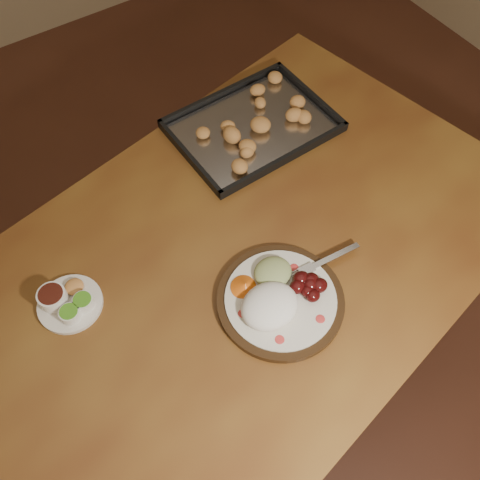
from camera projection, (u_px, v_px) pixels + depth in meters
ground at (218, 334)px, 1.94m from camera, size 4.00×4.00×0.00m
dining_table at (230, 285)px, 1.32m from camera, size 1.65×1.18×0.75m
dinner_plate at (278, 298)px, 1.16m from camera, size 0.37×0.28×0.06m
condiment_saucer at (67, 302)px, 1.16m from camera, size 0.14×0.14×0.05m
baking_tray at (252, 125)px, 1.46m from camera, size 0.43×0.32×0.04m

